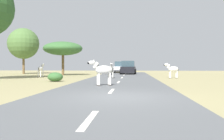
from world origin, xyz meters
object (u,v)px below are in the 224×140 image
(zebra_1, at_px, (172,69))
(car_0, at_px, (128,68))
(tree_0, at_px, (63,49))
(bush_1, at_px, (55,77))
(car_1, at_px, (120,68))
(tree_3, at_px, (23,44))
(zebra_3, at_px, (103,70))
(zebra_0, at_px, (112,69))
(zebra_2, at_px, (41,69))

(zebra_1, distance_m, car_0, 10.49)
(tree_0, xyz_separation_m, bush_1, (2.55, -11.14, -2.88))
(bush_1, bearing_deg, car_1, 78.87)
(zebra_1, height_order, tree_3, tree_3)
(zebra_1, xyz_separation_m, zebra_3, (-5.47, -9.28, 0.09))
(zebra_0, relative_size, tree_3, 0.23)
(car_0, height_order, car_1, same)
(car_1, distance_m, tree_3, 14.56)
(zebra_2, relative_size, car_0, 0.35)
(car_0, xyz_separation_m, car_1, (-1.34, 5.39, 0.00))
(bush_1, bearing_deg, car_0, 70.26)
(zebra_0, distance_m, zebra_1, 5.69)
(car_1, xyz_separation_m, bush_1, (-3.97, -20.17, -0.50))
(zebra_2, relative_size, zebra_3, 1.02)
(bush_1, bearing_deg, tree_0, 102.89)
(zebra_0, bearing_deg, car_1, -93.27)
(car_0, height_order, tree_0, tree_0)
(tree_0, bearing_deg, car_0, 24.90)
(zebra_0, distance_m, zebra_3, 8.56)
(car_0, distance_m, car_1, 5.55)
(car_1, bearing_deg, zebra_0, 89.03)
(zebra_1, bearing_deg, tree_3, 47.34)
(car_0, xyz_separation_m, tree_0, (-7.85, -3.65, 2.38))
(zebra_2, distance_m, zebra_3, 12.67)
(zebra_0, xyz_separation_m, tree_0, (-6.46, 6.68, 2.34))
(zebra_3, relative_size, tree_3, 0.24)
(tree_3, height_order, bush_1, tree_3)
(tree_0, distance_m, tree_3, 7.81)
(zebra_2, distance_m, tree_3, 11.17)
(car_0, bearing_deg, zebra_1, -63.55)
(bush_1, bearing_deg, zebra_1, 28.51)
(zebra_1, relative_size, bush_1, 1.29)
(zebra_0, height_order, car_1, car_1)
(zebra_2, xyz_separation_m, zebra_3, (7.50, -10.22, 0.09))
(zebra_3, xyz_separation_m, tree_0, (-6.64, 15.23, 2.28))
(zebra_3, height_order, car_1, car_1)
(zebra_2, relative_size, tree_3, 0.24)
(zebra_1, relative_size, zebra_3, 0.99)
(zebra_3, bearing_deg, car_1, -26.48)
(car_1, bearing_deg, zebra_1, 109.68)
(zebra_1, distance_m, zebra_3, 10.77)
(zebra_2, distance_m, bush_1, 7.03)
(zebra_2, height_order, tree_0, tree_0)
(car_1, bearing_deg, zebra_3, 89.51)
(bush_1, bearing_deg, tree_3, 121.53)
(zebra_1, bearing_deg, tree_0, 48.87)
(car_0, distance_m, tree_0, 8.98)
(zebra_2, bearing_deg, tree_3, 123.47)
(tree_0, bearing_deg, zebra_3, -66.46)
(car_0, distance_m, bush_1, 15.71)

